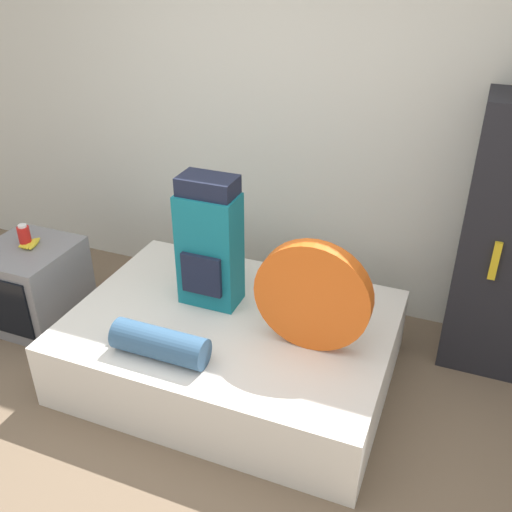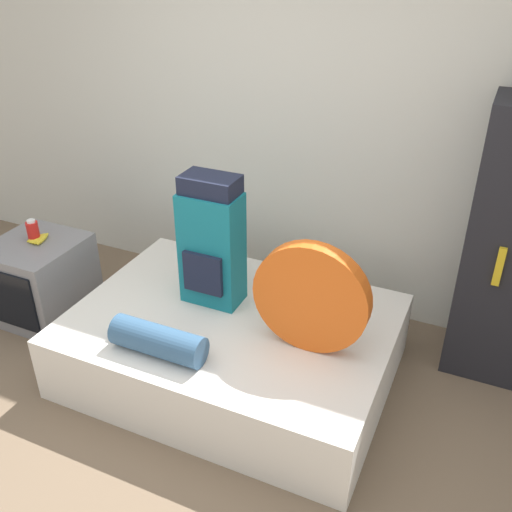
{
  "view_description": "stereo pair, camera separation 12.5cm",
  "coord_description": "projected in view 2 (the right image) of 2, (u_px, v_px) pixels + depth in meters",
  "views": [
    {
      "loc": [
        1.14,
        -1.61,
        2.38
      ],
      "look_at": [
        0.16,
        0.87,
        0.86
      ],
      "focal_mm": 40.0,
      "sensor_mm": 36.0,
      "label": 1
    },
    {
      "loc": [
        1.26,
        -1.56,
        2.38
      ],
      "look_at": [
        0.16,
        0.87,
        0.86
      ],
      "focal_mm": 40.0,
      "sensor_mm": 36.0,
      "label": 2
    }
  ],
  "objects": [
    {
      "name": "wall_back",
      "position": [
        300.0,
        122.0,
        3.73
      ],
      "size": [
        8.0,
        0.05,
        2.6
      ],
      "color": "silver",
      "rests_on": "ground_plane"
    },
    {
      "name": "bed",
      "position": [
        232.0,
        345.0,
        3.45
      ],
      "size": [
        1.86,
        1.35,
        0.41
      ],
      "color": "silver",
      "rests_on": "ground_plane"
    },
    {
      "name": "ground_plane",
      "position": [
        156.0,
        477.0,
        2.86
      ],
      "size": [
        16.0,
        16.0,
        0.0
      ],
      "primitive_type": "plane",
      "color": "brown"
    },
    {
      "name": "television",
      "position": [
        41.0,
        279.0,
        3.96
      ],
      "size": [
        0.57,
        0.6,
        0.57
      ],
      "color": "gray",
      "rests_on": "ground_plane"
    },
    {
      "name": "tent_bag",
      "position": [
        311.0,
        298.0,
        2.96
      ],
      "size": [
        0.63,
        0.09,
        0.63
      ],
      "color": "#E05B19",
      "rests_on": "bed"
    },
    {
      "name": "canister",
      "position": [
        33.0,
        231.0,
        3.82
      ],
      "size": [
        0.08,
        0.08,
        0.15
      ],
      "color": "red",
      "rests_on": "television"
    },
    {
      "name": "sleeping_roll",
      "position": [
        158.0,
        341.0,
        3.02
      ],
      "size": [
        0.53,
        0.17,
        0.17
      ],
      "color": "#33567A",
      "rests_on": "bed"
    },
    {
      "name": "backpack",
      "position": [
        212.0,
        243.0,
        3.33
      ],
      "size": [
        0.35,
        0.25,
        0.8
      ],
      "color": "#14707F",
      "rests_on": "bed"
    },
    {
      "name": "banana_bunch",
      "position": [
        40.0,
        238.0,
        3.84
      ],
      "size": [
        0.12,
        0.16,
        0.03
      ],
      "color": "yellow",
      "rests_on": "television"
    }
  ]
}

